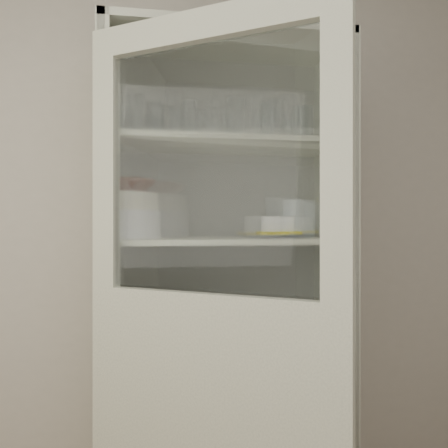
# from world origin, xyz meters

# --- Properties ---
(wall_back) EXTENTS (3.60, 0.02, 2.60)m
(wall_back) POSITION_xyz_m (0.00, 1.50, 1.30)
(wall_back) COLOR #BDB5A7
(wall_back) RESTS_ON ground
(pantry_cabinet) EXTENTS (1.00, 0.45, 2.10)m
(pantry_cabinet) POSITION_xyz_m (0.20, 1.34, 0.94)
(pantry_cabinet) COLOR #B5B7A1
(pantry_cabinet) RESTS_ON floor
(cupboard_door) EXTENTS (0.76, 0.55, 2.00)m
(cupboard_door) POSITION_xyz_m (0.07, 0.79, 0.87)
(cupboard_door) COLOR #B5B7A1
(cupboard_door) RESTS_ON floor
(tumbler_0) EXTENTS (0.08, 0.08, 0.14)m
(tumbler_0) POSITION_xyz_m (-0.17, 1.11, 1.73)
(tumbler_0) COLOR silver
(tumbler_0) RESTS_ON shelf_glass
(tumbler_1) EXTENTS (0.07, 0.07, 0.13)m
(tumbler_1) POSITION_xyz_m (0.04, 1.11, 1.72)
(tumbler_1) COLOR silver
(tumbler_1) RESTS_ON shelf_glass
(tumbler_2) EXTENTS (0.08, 0.08, 0.15)m
(tumbler_2) POSITION_xyz_m (0.22, 1.13, 1.74)
(tumbler_2) COLOR silver
(tumbler_2) RESTS_ON shelf_glass
(tumbler_3) EXTENTS (0.08, 0.08, 0.14)m
(tumbler_3) POSITION_xyz_m (0.36, 1.15, 1.73)
(tumbler_3) COLOR silver
(tumbler_3) RESTS_ON shelf_glass
(tumbler_4) EXTENTS (0.09, 0.09, 0.16)m
(tumbler_4) POSITION_xyz_m (0.39, 1.16, 1.74)
(tumbler_4) COLOR silver
(tumbler_4) RESTS_ON shelf_glass
(tumbler_5) EXTENTS (0.08, 0.08, 0.13)m
(tumbler_5) POSITION_xyz_m (0.50, 1.11, 1.72)
(tumbler_5) COLOR silver
(tumbler_5) RESTS_ON shelf_glass
(tumbler_6) EXTENTS (0.09, 0.09, 0.14)m
(tumbler_6) POSITION_xyz_m (0.50, 1.17, 1.73)
(tumbler_6) COLOR silver
(tumbler_6) RESTS_ON shelf_glass
(tumbler_7) EXTENTS (0.09, 0.09, 0.15)m
(tumbler_7) POSITION_xyz_m (-0.21, 1.27, 1.73)
(tumbler_7) COLOR silver
(tumbler_7) RESTS_ON shelf_glass
(tumbler_8) EXTENTS (0.07, 0.07, 0.14)m
(tumbler_8) POSITION_xyz_m (-0.00, 1.29, 1.73)
(tumbler_8) COLOR silver
(tumbler_8) RESTS_ON shelf_glass
(tumbler_9) EXTENTS (0.09, 0.09, 0.14)m
(tumbler_9) POSITION_xyz_m (-0.08, 1.26, 1.73)
(tumbler_9) COLOR silver
(tumbler_9) RESTS_ON shelf_glass
(tumbler_10) EXTENTS (0.08, 0.08, 0.14)m
(tumbler_10) POSITION_xyz_m (0.21, 1.25, 1.73)
(tumbler_10) COLOR silver
(tumbler_10) RESTS_ON shelf_glass
(goblet_0) EXTENTS (0.07, 0.07, 0.15)m
(goblet_0) POSITION_xyz_m (-0.10, 1.38, 1.74)
(goblet_0) COLOR silver
(goblet_0) RESTS_ON shelf_glass
(goblet_1) EXTENTS (0.08, 0.08, 0.17)m
(goblet_1) POSITION_xyz_m (0.11, 1.38, 1.75)
(goblet_1) COLOR silver
(goblet_1) RESTS_ON shelf_glass
(goblet_2) EXTENTS (0.07, 0.07, 0.16)m
(goblet_2) POSITION_xyz_m (0.43, 1.35, 1.74)
(goblet_2) COLOR silver
(goblet_2) RESTS_ON shelf_glass
(goblet_3) EXTENTS (0.07, 0.07, 0.16)m
(goblet_3) POSITION_xyz_m (0.52, 1.39, 1.74)
(goblet_3) COLOR silver
(goblet_3) RESTS_ON shelf_glass
(plate_stack_front) EXTENTS (0.25, 0.25, 0.11)m
(plate_stack_front) POSITION_xyz_m (-0.19, 1.23, 1.32)
(plate_stack_front) COLOR white
(plate_stack_front) RESTS_ON shelf_plates
(plate_stack_back) EXTENTS (0.21, 0.21, 0.10)m
(plate_stack_back) POSITION_xyz_m (-0.21, 1.37, 1.31)
(plate_stack_back) COLOR white
(plate_stack_back) RESTS_ON shelf_plates
(cream_bowl) EXTENTS (0.25, 0.25, 0.07)m
(cream_bowl) POSITION_xyz_m (-0.19, 1.23, 1.41)
(cream_bowl) COLOR #EDE7D0
(cream_bowl) RESTS_ON plate_stack_front
(terracotta_bowl) EXTENTS (0.24, 0.24, 0.05)m
(terracotta_bowl) POSITION_xyz_m (-0.19, 1.23, 1.47)
(terracotta_bowl) COLOR #5E2C1B
(terracotta_bowl) RESTS_ON cream_bowl
(glass_platter) EXTENTS (0.28, 0.28, 0.02)m
(glass_platter) POSITION_xyz_m (0.42, 1.23, 1.27)
(glass_platter) COLOR silver
(glass_platter) RESTS_ON shelf_plates
(yellow_trivet) EXTENTS (0.18, 0.18, 0.01)m
(yellow_trivet) POSITION_xyz_m (0.42, 1.23, 1.28)
(yellow_trivet) COLOR yellow
(yellow_trivet) RESTS_ON glass_platter
(white_ramekin) EXTENTS (0.18, 0.18, 0.06)m
(white_ramekin) POSITION_xyz_m (0.42, 1.23, 1.32)
(white_ramekin) COLOR white
(white_ramekin) RESTS_ON yellow_trivet
(grey_bowl_stack) EXTENTS (0.14, 0.14, 0.16)m
(grey_bowl_stack) POSITION_xyz_m (0.53, 1.27, 1.34)
(grey_bowl_stack) COLOR silver
(grey_bowl_stack) RESTS_ON shelf_plates
(mug_blue) EXTENTS (0.15, 0.15, 0.10)m
(mug_blue) POSITION_xyz_m (0.59, 1.19, 0.91)
(mug_blue) COLOR navy
(mug_blue) RESTS_ON shelf_mugs
(mug_teal) EXTENTS (0.11, 0.11, 0.09)m
(mug_teal) POSITION_xyz_m (0.28, 1.32, 0.91)
(mug_teal) COLOR teal
(mug_teal) RESTS_ON shelf_mugs
(mug_white) EXTENTS (0.10, 0.10, 0.08)m
(mug_white) POSITION_xyz_m (0.25, 1.16, 0.90)
(mug_white) COLOR white
(mug_white) RESTS_ON shelf_mugs
(teal_jar) EXTENTS (0.10, 0.10, 0.12)m
(teal_jar) POSITION_xyz_m (0.15, 1.29, 0.92)
(teal_jar) COLOR teal
(teal_jar) RESTS_ON shelf_mugs
(measuring_cups) EXTENTS (0.10, 0.10, 0.04)m
(measuring_cups) POSITION_xyz_m (-0.02, 1.17, 0.88)
(measuring_cups) COLOR #AFB0C0
(measuring_cups) RESTS_ON shelf_mugs
(white_canister) EXTENTS (0.14, 0.14, 0.14)m
(white_canister) POSITION_xyz_m (-0.05, 1.31, 0.93)
(white_canister) COLOR white
(white_canister) RESTS_ON shelf_mugs
(cream_dish) EXTENTS (0.23, 0.23, 0.07)m
(cream_dish) POSITION_xyz_m (-0.04, 1.29, 0.50)
(cream_dish) COLOR #EDE7D0
(cream_dish) RESTS_ON shelf_bot
(tin_box) EXTENTS (0.20, 0.16, 0.05)m
(tin_box) POSITION_xyz_m (0.42, 1.26, 0.49)
(tin_box) COLOR #9797AA
(tin_box) RESTS_ON shelf_bot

